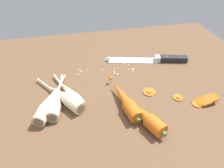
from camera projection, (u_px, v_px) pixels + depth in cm
name	position (u px, v px, depth cm)	size (l,w,h in cm)	color
ground_plane	(111.00, 88.00, 75.12)	(120.00, 90.00, 4.00)	brown
chefs_knife	(143.00, 59.00, 85.62)	(34.52, 11.48, 4.18)	silver
whole_carrot	(125.00, 100.00, 64.10)	(7.05, 21.94, 4.20)	orange
whole_carrot_second	(144.00, 116.00, 58.94)	(9.73, 18.26, 4.20)	orange
parsnip_front	(65.00, 97.00, 65.27)	(15.47, 20.49, 4.00)	beige
parsnip_mid_left	(71.00, 95.00, 66.37)	(10.13, 20.56, 4.00)	beige
parsnip_mid_right	(48.00, 104.00, 63.09)	(10.22, 22.94, 4.00)	beige
parsnip_back	(55.00, 101.00, 64.02)	(6.02, 22.01, 4.00)	beige
carrot_slice_stack	(205.00, 101.00, 65.62)	(8.50, 3.85, 2.90)	orange
carrot_slice_stray_near	(149.00, 92.00, 70.04)	(4.34, 4.34, 0.70)	orange
carrot_slice_stray_mid	(178.00, 97.00, 67.73)	(3.19, 3.19, 0.70)	orange
mince_crumbs	(112.00, 70.00, 80.01)	(22.03, 8.08, 0.87)	silver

